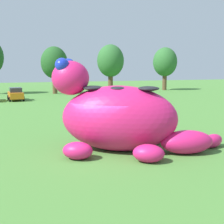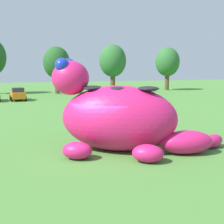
% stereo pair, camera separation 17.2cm
% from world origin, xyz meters
% --- Properties ---
extents(ground_plane, '(160.00, 160.00, 0.00)m').
position_xyz_m(ground_plane, '(0.00, 0.00, 0.00)').
color(ground_plane, '#4C8438').
extents(giant_inflatable_creature, '(9.32, 6.42, 4.77)m').
position_xyz_m(giant_inflatable_creature, '(1.14, 0.21, 1.75)').
color(giant_inflatable_creature, '#E01E6B').
rests_on(giant_inflatable_creature, ground).
extents(car_orange, '(2.13, 4.20, 1.72)m').
position_xyz_m(car_orange, '(-2.92, 27.43, 0.86)').
color(car_orange, orange).
rests_on(car_orange, ground).
extents(tree_centre_left, '(4.44, 4.44, 7.88)m').
position_xyz_m(tree_centre_left, '(3.80, 36.38, 5.16)').
color(tree_centre_left, brown).
rests_on(tree_centre_left, ground).
extents(tree_centre, '(4.76, 4.76, 8.46)m').
position_xyz_m(tree_centre, '(13.69, 36.01, 5.53)').
color(tree_centre, brown).
rests_on(tree_centre, ground).
extents(tree_centre_right, '(4.69, 4.69, 8.33)m').
position_xyz_m(tree_centre_right, '(25.63, 37.48, 5.45)').
color(tree_centre_right, brown).
rests_on(tree_centre_right, ground).
extents(spectator_mid_field, '(0.38, 0.26, 1.71)m').
position_xyz_m(spectator_mid_field, '(6.66, 16.78, 0.85)').
color(spectator_mid_field, '#2D334C').
rests_on(spectator_mid_field, ground).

